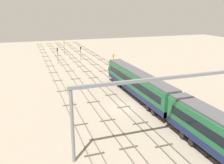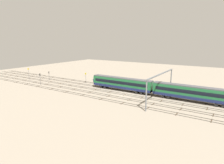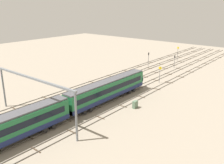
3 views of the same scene
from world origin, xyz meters
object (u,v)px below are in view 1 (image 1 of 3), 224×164
at_px(overhead_gantry, 167,92).
at_px(relay_cabinet, 167,88).
at_px(signal_light_trackside_departure, 81,51).
at_px(speed_sign_near_foreground, 64,45).
at_px(signal_light_trackside_approach, 58,54).
at_px(speed_sign_mid_trackside, 113,60).

xyz_separation_m(overhead_gantry, relay_cabinet, (16.92, -10.90, -5.92)).
bearing_deg(relay_cabinet, signal_light_trackside_departure, 13.79).
height_order(speed_sign_near_foreground, signal_light_trackside_departure, speed_sign_near_foreground).
bearing_deg(signal_light_trackside_approach, signal_light_trackside_departure, -62.91).
distance_m(signal_light_trackside_approach, relay_cabinet, 37.39).
height_order(speed_sign_mid_trackside, relay_cabinet, speed_sign_mid_trackside).
xyz_separation_m(speed_sign_near_foreground, relay_cabinet, (-47.39, -12.83, -2.68)).
distance_m(speed_sign_near_foreground, speed_sign_mid_trackside, 29.91).
height_order(overhead_gantry, relay_cabinet, overhead_gantry).
bearing_deg(signal_light_trackside_approach, relay_cabinet, -152.83).
relative_size(overhead_gantry, signal_light_trackside_approach, 4.69).
xyz_separation_m(speed_sign_near_foreground, signal_light_trackside_departure, (-10.16, -3.69, -0.67)).
xyz_separation_m(overhead_gantry, signal_light_trackside_approach, (50.12, 6.14, -3.54)).
height_order(speed_sign_near_foreground, signal_light_trackside_approach, speed_sign_near_foreground).
bearing_deg(overhead_gantry, relay_cabinet, -32.79).
relative_size(speed_sign_near_foreground, speed_sign_mid_trackside, 1.17).
distance_m(speed_sign_mid_trackside, signal_light_trackside_departure, 19.14).
bearing_deg(overhead_gantry, signal_light_trackside_departure, -1.86).
relative_size(overhead_gantry, signal_light_trackside_departure, 5.38).
bearing_deg(speed_sign_mid_trackside, relay_cabinet, -166.23).
bearing_deg(speed_sign_mid_trackside, speed_sign_near_foreground, 16.03).
relative_size(speed_sign_near_foreground, signal_light_trackside_approach, 1.13).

